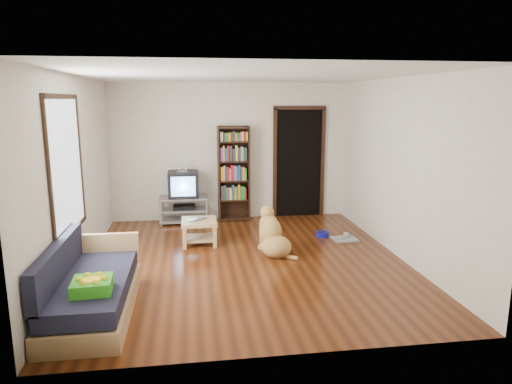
{
  "coord_description": "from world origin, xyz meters",
  "views": [
    {
      "loc": [
        -0.75,
        -6.19,
        2.28
      ],
      "look_at": [
        0.22,
        0.55,
        0.9
      ],
      "focal_mm": 32.0,
      "sensor_mm": 36.0,
      "label": 1
    }
  ],
  "objects": [
    {
      "name": "laptop",
      "position": [
        -0.65,
        0.87,
        0.41
      ],
      "size": [
        0.38,
        0.34,
        0.02
      ],
      "primitive_type": "imported",
      "rotation": [
        0.0,
        0.0,
        0.56
      ],
      "color": "silver",
      "rests_on": "coffee_table"
    },
    {
      "name": "dog_bowl",
      "position": [
        1.43,
        1.01,
        0.04
      ],
      "size": [
        0.22,
        0.22,
        0.08
      ],
      "primitive_type": "cylinder",
      "color": "#17169A",
      "rests_on": "ground"
    },
    {
      "name": "dog",
      "position": [
        0.44,
        0.29,
        0.26
      ],
      "size": [
        0.57,
        0.8,
        0.72
      ],
      "color": "#B98E47",
      "rests_on": "ground"
    },
    {
      "name": "crt_tv",
      "position": [
        -0.9,
        2.27,
        0.74
      ],
      "size": [
        0.55,
        0.52,
        0.58
      ],
      "color": "black",
      "rests_on": "tv_stand"
    },
    {
      "name": "wall_front",
      "position": [
        0.0,
        -2.5,
        1.3
      ],
      "size": [
        4.5,
        0.0,
        4.5
      ],
      "primitive_type": "plane",
      "rotation": [
        -1.57,
        0.0,
        0.0
      ],
      "color": "silver",
      "rests_on": "ground"
    },
    {
      "name": "ceiling",
      "position": [
        0.0,
        0.0,
        2.6
      ],
      "size": [
        5.0,
        5.0,
        0.0
      ],
      "primitive_type": "plane",
      "rotation": [
        3.14,
        0.0,
        0.0
      ],
      "color": "white",
      "rests_on": "ground"
    },
    {
      "name": "wall_right",
      "position": [
        2.25,
        0.0,
        1.3
      ],
      "size": [
        0.0,
        5.0,
        5.0
      ],
      "primitive_type": "plane",
      "rotation": [
        1.57,
        0.0,
        -1.57
      ],
      "color": "silver",
      "rests_on": "ground"
    },
    {
      "name": "tv_stand",
      "position": [
        -0.9,
        2.25,
        0.27
      ],
      "size": [
        0.9,
        0.45,
        0.5
      ],
      "color": "#99999E",
      "rests_on": "ground"
    },
    {
      "name": "green_cushion",
      "position": [
        -1.75,
        -1.78,
        0.48
      ],
      "size": [
        0.4,
        0.4,
        0.13
      ],
      "primitive_type": "cube",
      "rotation": [
        0.0,
        0.0,
        0.07
      ],
      "color": "#30951B",
      "rests_on": "sofa"
    },
    {
      "name": "window",
      "position": [
        -2.23,
        -0.5,
        1.5
      ],
      "size": [
        0.03,
        1.46,
        1.7
      ],
      "color": "white",
      "rests_on": "wall_left"
    },
    {
      "name": "sofa",
      "position": [
        -1.87,
        -1.38,
        0.26
      ],
      "size": [
        0.8,
        1.8,
        0.8
      ],
      "color": "tan",
      "rests_on": "ground"
    },
    {
      "name": "grey_rag",
      "position": [
        1.73,
        0.76,
        0.01
      ],
      "size": [
        0.42,
        0.34,
        0.03
      ],
      "primitive_type": "cube",
      "rotation": [
        0.0,
        0.0,
        0.05
      ],
      "color": "#9D9D9D",
      "rests_on": "ground"
    },
    {
      "name": "ground",
      "position": [
        0.0,
        0.0,
        0.0
      ],
      "size": [
        5.0,
        5.0,
        0.0
      ],
      "primitive_type": "plane",
      "color": "#57270E",
      "rests_on": "ground"
    },
    {
      "name": "bookshelf",
      "position": [
        0.05,
        2.34,
        1.0
      ],
      "size": [
        0.6,
        0.3,
        1.8
      ],
      "color": "black",
      "rests_on": "ground"
    },
    {
      "name": "doorway",
      "position": [
        1.35,
        2.48,
        1.12
      ],
      "size": [
        1.03,
        0.05,
        2.19
      ],
      "color": "black",
      "rests_on": "wall_back"
    },
    {
      "name": "wall_left",
      "position": [
        -2.25,
        0.0,
        1.3
      ],
      "size": [
        0.0,
        5.0,
        5.0
      ],
      "primitive_type": "plane",
      "rotation": [
        1.57,
        0.0,
        1.57
      ],
      "color": "silver",
      "rests_on": "ground"
    },
    {
      "name": "coffee_table",
      "position": [
        -0.65,
        0.9,
        0.28
      ],
      "size": [
        0.55,
        0.55,
        0.4
      ],
      "color": "tan",
      "rests_on": "ground"
    },
    {
      "name": "wall_back",
      "position": [
        0.0,
        2.5,
        1.3
      ],
      "size": [
        4.5,
        0.0,
        4.5
      ],
      "primitive_type": "plane",
      "rotation": [
        1.57,
        0.0,
        0.0
      ],
      "color": "silver",
      "rests_on": "ground"
    }
  ]
}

